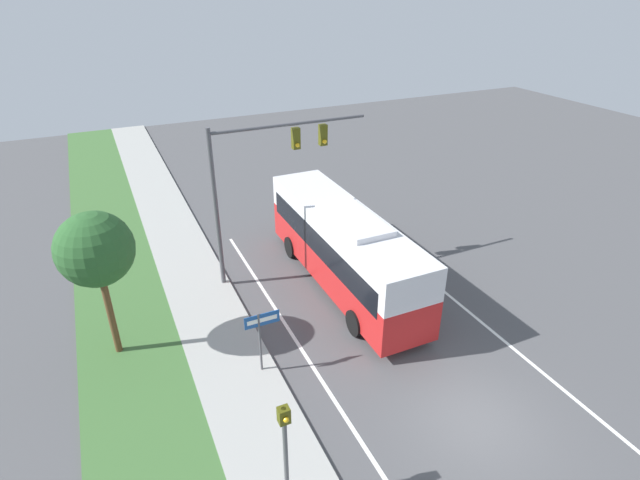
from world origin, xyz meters
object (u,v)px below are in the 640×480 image
object	(u,v)px
bus	(344,245)
pedestrian_signal	(285,441)
street_sign	(261,331)
signal_gantry	(260,170)

from	to	relation	value
bus	pedestrian_signal	bearing A→B (deg)	-124.79
bus	street_sign	xyz separation A→B (m)	(-5.05, -3.81, -0.27)
pedestrian_signal	street_sign	xyz separation A→B (m)	(1.03, 4.94, -0.51)
signal_gantry	pedestrian_signal	xyz separation A→B (m)	(-3.25, -11.00, -2.82)
bus	pedestrian_signal	size ratio (longest dim) A/B	3.17
signal_gantry	pedestrian_signal	size ratio (longest dim) A/B	2.11
signal_gantry	pedestrian_signal	distance (m)	11.82
pedestrian_signal	street_sign	bearing A→B (deg)	78.20
signal_gantry	street_sign	xyz separation A→B (m)	(-2.22, -6.06, -3.34)
signal_gantry	street_sign	size ratio (longest dim) A/B	2.86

